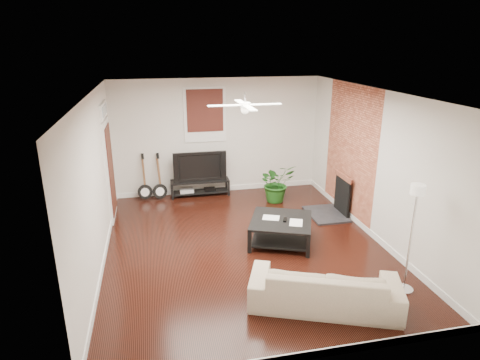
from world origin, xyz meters
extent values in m
cube|color=black|center=(0.00, 0.00, 0.00)|extent=(5.00, 6.00, 0.01)
cube|color=white|center=(0.00, 0.00, 2.80)|extent=(5.00, 6.00, 0.01)
cube|color=silver|center=(0.00, 3.00, 1.40)|extent=(5.00, 0.01, 2.80)
cube|color=silver|center=(0.00, -3.00, 1.40)|extent=(5.00, 0.01, 2.80)
cube|color=silver|center=(-2.50, 0.00, 1.40)|extent=(0.01, 6.00, 2.80)
cube|color=silver|center=(2.50, 0.00, 1.40)|extent=(0.01, 6.00, 2.80)
cube|color=#A04B33|center=(2.49, 1.00, 1.40)|extent=(0.02, 2.20, 2.80)
cube|color=black|center=(2.20, 1.00, 0.46)|extent=(0.80, 1.10, 0.92)
cube|color=#3F1211|center=(-0.30, 2.97, 1.95)|extent=(1.00, 0.06, 1.30)
cube|color=white|center=(-2.46, 1.90, 1.25)|extent=(0.08, 1.00, 2.50)
cube|color=black|center=(-0.49, 2.78, 0.20)|extent=(1.41, 0.38, 0.40)
imported|color=black|center=(-0.49, 2.80, 0.76)|extent=(1.27, 0.17, 0.73)
cube|color=black|center=(0.70, -0.01, 0.23)|extent=(1.43, 1.43, 0.46)
imported|color=#C8B296|center=(0.71, -2.02, 0.31)|extent=(2.26, 1.53, 0.61)
imported|color=#1B5418|center=(1.22, 2.03, 0.46)|extent=(0.94, 0.86, 0.91)
camera|label=1|loc=(-1.51, -6.71, 3.61)|focal=30.87mm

